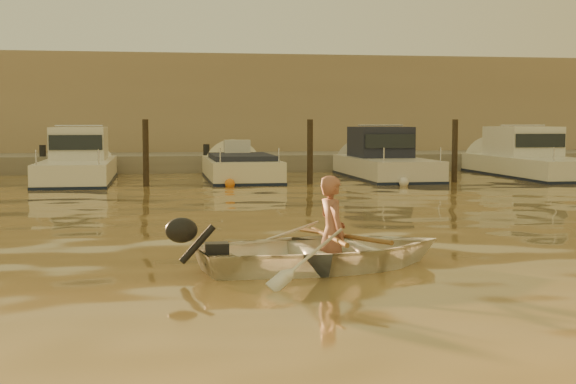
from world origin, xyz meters
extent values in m
plane|color=olive|center=(0.00, 0.00, 0.00)|extent=(160.00, 160.00, 0.00)
imported|color=white|center=(2.28, -0.21, 0.23)|extent=(3.76, 2.97, 0.70)
imported|color=#A16350|center=(2.38, -0.19, 0.46)|extent=(0.46, 0.61, 1.53)
cylinder|color=brown|center=(2.53, -0.16, 0.42)|extent=(0.84, 1.97, 0.13)
cylinder|color=brown|center=(2.33, -0.20, 0.42)|extent=(0.06, 2.10, 0.13)
cylinder|color=#2D2319|center=(-0.20, 13.80, 0.90)|extent=(0.18, 0.18, 2.20)
cylinder|color=#2D2319|center=(4.80, 13.80, 0.90)|extent=(0.18, 0.18, 2.20)
cylinder|color=#2D2319|center=(9.50, 13.80, 0.90)|extent=(0.18, 0.18, 2.20)
sphere|color=silver|center=(-1.54, 13.09, 0.10)|extent=(0.30, 0.30, 0.30)
sphere|color=orange|center=(2.25, 13.08, 0.10)|extent=(0.30, 0.30, 0.30)
sphere|color=silver|center=(7.51, 12.81, 0.10)|extent=(0.30, 0.30, 0.30)
cube|color=gray|center=(0.00, 21.50, 0.15)|extent=(52.00, 4.00, 1.00)
cube|color=#9E8466|center=(0.00, 27.00, 2.40)|extent=(46.00, 7.00, 4.80)
camera|label=1|loc=(0.07, -10.50, 1.94)|focal=50.00mm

